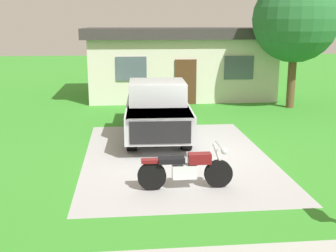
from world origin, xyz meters
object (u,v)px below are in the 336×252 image
object	(u,v)px
motorcycle	(186,169)
pickup_truck	(157,107)
neighbor_house	(179,61)
shade_tree	(296,20)

from	to	relation	value
motorcycle	pickup_truck	xyz separation A→B (m)	(-0.30, 4.99, 0.48)
motorcycle	pickup_truck	size ratio (longest dim) A/B	0.39
pickup_truck	neighbor_house	distance (m)	8.23
shade_tree	pickup_truck	bearing A→B (deg)	-146.53
pickup_truck	motorcycle	bearing A→B (deg)	-86.58
shade_tree	neighbor_house	xyz separation A→B (m)	(-4.61, 3.78, -2.09)
motorcycle	shade_tree	size ratio (longest dim) A/B	0.38
pickup_truck	shade_tree	world-z (taller)	shade_tree
motorcycle	pickup_truck	distance (m)	5.02
shade_tree	neighbor_house	distance (m)	6.32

